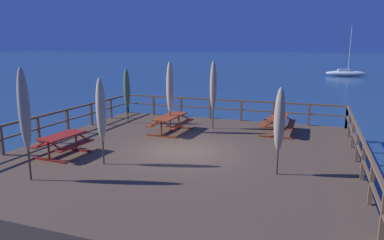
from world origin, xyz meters
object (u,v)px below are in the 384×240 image
(patio_umbrella_tall_mid_right, at_px, (127,89))
(patio_umbrella_tall_front, at_px, (24,110))
(patio_umbrella_tall_back_right, at_px, (170,88))
(picnic_table_front_right, at_px, (278,121))
(picnic_table_front_left, at_px, (63,141))
(patio_umbrella_tall_back_left, at_px, (101,110))
(patio_umbrella_short_mid, at_px, (213,86))
(picnic_table_mid_right, at_px, (170,120))
(sailboat_distant, at_px, (346,73))
(patio_umbrella_short_back, at_px, (279,120))

(patio_umbrella_tall_mid_right, distance_m, patio_umbrella_tall_front, 7.92)
(patio_umbrella_tall_back_right, bearing_deg, picnic_table_front_right, 17.51)
(picnic_table_front_left, distance_m, patio_umbrella_tall_front, 2.79)
(patio_umbrella_tall_back_left, bearing_deg, patio_umbrella_tall_mid_right, 113.02)
(patio_umbrella_tall_mid_right, xyz_separation_m, patio_umbrella_short_mid, (4.41, 0.31, 0.27))
(patio_umbrella_tall_back_right, relative_size, patio_umbrella_short_mid, 1.00)
(patio_umbrella_short_mid, bearing_deg, patio_umbrella_tall_mid_right, -175.93)
(picnic_table_mid_right, bearing_deg, patio_umbrella_short_mid, 40.79)
(picnic_table_front_left, height_order, patio_umbrella_tall_front, patio_umbrella_tall_front)
(picnic_table_front_left, xyz_separation_m, patio_umbrella_short_mid, (3.79, 5.89, 1.47))
(patio_umbrella_tall_back_left, bearing_deg, patio_umbrella_short_mid, 72.74)
(patio_umbrella_tall_front, relative_size, patio_umbrella_short_mid, 1.03)
(patio_umbrella_short_mid, relative_size, sailboat_distant, 0.41)
(patio_umbrella_tall_back_right, relative_size, sailboat_distant, 0.41)
(picnic_table_front_left, xyz_separation_m, patio_umbrella_tall_back_left, (1.87, -0.29, 1.26))
(picnic_table_front_left, distance_m, patio_umbrella_tall_back_right, 5.25)
(picnic_table_mid_right, relative_size, sailboat_distant, 0.29)
(patio_umbrella_tall_back_right, xyz_separation_m, sailboat_distant, (10.12, 45.76, -2.21))
(picnic_table_front_right, relative_size, patio_umbrella_tall_mid_right, 0.79)
(patio_umbrella_tall_back_left, distance_m, patio_umbrella_short_mid, 6.48)
(patio_umbrella_tall_mid_right, bearing_deg, picnic_table_mid_right, -20.57)
(picnic_table_front_right, height_order, patio_umbrella_tall_back_left, patio_umbrella_tall_back_left)
(picnic_table_front_right, distance_m, patio_umbrella_short_mid, 3.35)
(picnic_table_mid_right, distance_m, sailboat_distant, 46.89)
(patio_umbrella_tall_front, xyz_separation_m, patio_umbrella_short_mid, (3.10, 8.12, -0.06))
(picnic_table_front_left, height_order, patio_umbrella_short_mid, patio_umbrella_short_mid)
(patio_umbrella_tall_mid_right, xyz_separation_m, patio_umbrella_short_back, (7.99, -4.90, -0.06))
(patio_umbrella_tall_mid_right, height_order, patio_umbrella_short_back, patio_umbrella_tall_mid_right)
(patio_umbrella_tall_back_right, xyz_separation_m, patio_umbrella_tall_mid_right, (-2.80, 1.03, -0.27))
(patio_umbrella_short_back, distance_m, sailboat_distant, 49.90)
(sailboat_distant, bearing_deg, patio_umbrella_tall_back_left, -101.65)
(picnic_table_mid_right, distance_m, patio_umbrella_short_back, 6.54)
(picnic_table_front_left, height_order, patio_umbrella_short_back, patio_umbrella_short_back)
(patio_umbrella_tall_back_left, bearing_deg, picnic_table_mid_right, 86.08)
(picnic_table_front_left, xyz_separation_m, patio_umbrella_tall_mid_right, (-0.62, 5.57, 1.20))
(patio_umbrella_tall_front, bearing_deg, picnic_table_front_right, 53.38)
(picnic_table_mid_right, bearing_deg, patio_umbrella_tall_back_left, -93.92)
(patio_umbrella_short_back, bearing_deg, patio_umbrella_tall_back_right, 143.34)
(patio_umbrella_short_back, distance_m, patio_umbrella_short_mid, 6.33)
(picnic_table_mid_right, xyz_separation_m, patio_umbrella_short_back, (5.17, -3.84, 1.13))
(patio_umbrella_tall_back_left, bearing_deg, patio_umbrella_tall_back_right, 86.32)
(picnic_table_front_right, height_order, patio_umbrella_short_mid, patio_umbrella_short_mid)
(patio_umbrella_tall_back_right, bearing_deg, sailboat_distant, 77.52)
(picnic_table_front_left, xyz_separation_m, patio_umbrella_tall_back_right, (2.18, 4.54, 1.47))
(picnic_table_front_right, distance_m, patio_umbrella_short_back, 5.47)
(picnic_table_mid_right, xyz_separation_m, patio_umbrella_tall_front, (-1.51, -6.74, 1.51))
(picnic_table_front_left, xyz_separation_m, sailboat_distant, (12.30, 50.30, -0.74))
(patio_umbrella_tall_back_left, bearing_deg, picnic_table_front_right, 51.91)
(patio_umbrella_short_back, xyz_separation_m, sailboat_distant, (4.93, 49.62, -1.88))
(patio_umbrella_short_back, bearing_deg, picnic_table_front_right, 96.09)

